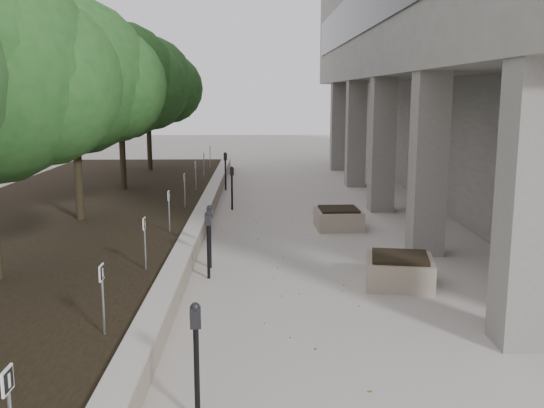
{
  "coord_description": "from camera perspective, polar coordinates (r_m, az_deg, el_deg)",
  "views": [
    {
      "loc": [
        -0.31,
        -7.12,
        3.54
      ],
      "look_at": [
        0.01,
        6.89,
        0.97
      ],
      "focal_mm": 40.1,
      "sensor_mm": 36.0,
      "label": 1
    }
  ],
  "objects": [
    {
      "name": "parking_sign_2",
      "position": [
        8.32,
        -15.59,
        -8.67
      ],
      "size": [
        0.04,
        0.22,
        0.96
      ],
      "primitive_type": null,
      "color": "black",
      "rests_on": "planting_bed"
    },
    {
      "name": "parking_sign_3",
      "position": [
        11.13,
        -11.84,
        -3.67
      ],
      "size": [
        0.04,
        0.22,
        0.96
      ],
      "primitive_type": null,
      "color": "black",
      "rests_on": "planting_bed"
    },
    {
      "name": "planting_bed",
      "position": [
        17.26,
        -18.77,
        -1.33
      ],
      "size": [
        7.0,
        26.0,
        0.4
      ],
      "primitive_type": "cube",
      "color": "black",
      "rests_on": "ground"
    },
    {
      "name": "planter_back",
      "position": [
        16.16,
        6.26,
        -1.33
      ],
      "size": [
        1.22,
        1.22,
        0.55
      ],
      "primitive_type": null,
      "rotation": [
        0.0,
        0.0,
        0.04
      ],
      "color": "tan",
      "rests_on": "ground"
    },
    {
      "name": "retaining_wall",
      "position": [
        16.52,
        -6.53,
        -1.17
      ],
      "size": [
        0.39,
        26.0,
        0.5
      ],
      "primitive_type": null,
      "color": "tan",
      "rests_on": "ground"
    },
    {
      "name": "ground",
      "position": [
        7.95,
        1.12,
        -16.04
      ],
      "size": [
        90.0,
        90.0,
        0.0
      ],
      "primitive_type": "plane",
      "color": "#AEA8A0",
      "rests_on": "ground"
    },
    {
      "name": "parking_sign_6",
      "position": [
        19.9,
        -7.17,
        2.62
      ],
      "size": [
        0.04,
        0.22,
        0.96
      ],
      "primitive_type": null,
      "color": "black",
      "rests_on": "planting_bed"
    },
    {
      "name": "parking_sign_4",
      "position": [
        14.02,
        -9.63,
        -0.7
      ],
      "size": [
        0.04,
        0.22,
        0.96
      ],
      "primitive_type": null,
      "color": "black",
      "rests_on": "planting_bed"
    },
    {
      "name": "parking_sign_5",
      "position": [
        16.95,
        -8.19,
        1.25
      ],
      "size": [
        0.04,
        0.22,
        0.96
      ],
      "primitive_type": null,
      "color": "black",
      "rests_on": "planting_bed"
    },
    {
      "name": "parking_meter_5",
      "position": [
        22.39,
        -4.39,
        3.09
      ],
      "size": [
        0.16,
        0.13,
        1.41
      ],
      "primitive_type": null,
      "rotation": [
        0.0,
        0.0,
        0.25
      ],
      "color": "black",
      "rests_on": "ground"
    },
    {
      "name": "parking_meter_1",
      "position": [
        6.78,
        -7.1,
        -14.61
      ],
      "size": [
        0.14,
        0.11,
        1.37
      ],
      "primitive_type": null,
      "rotation": [
        0.0,
        0.0,
        0.08
      ],
      "color": "black",
      "rests_on": "ground"
    },
    {
      "name": "crabapple_tree_3",
      "position": [
        15.77,
        -18.03,
        8.36
      ],
      "size": [
        4.6,
        4.0,
        5.44
      ],
      "primitive_type": null,
      "color": "#1E4C1D",
      "rests_on": "planting_bed"
    },
    {
      "name": "planter_front",
      "position": [
        11.64,
        11.87,
        -6.08
      ],
      "size": [
        1.42,
        1.42,
        0.57
      ],
      "primitive_type": null,
      "rotation": [
        0.0,
        0.0,
        -0.18
      ],
      "color": "tan",
      "rests_on": "ground"
    },
    {
      "name": "parking_meter_2",
      "position": [
        12.44,
        -5.86,
        -3.07
      ],
      "size": [
        0.13,
        0.09,
        1.31
      ],
      "primitive_type": null,
      "rotation": [
        0.0,
        0.0,
        -0.0
      ],
      "color": "black",
      "rests_on": "ground"
    },
    {
      "name": "parking_meter_3",
      "position": [
        11.74,
        -6.0,
        -3.85
      ],
      "size": [
        0.15,
        0.12,
        1.33
      ],
      "primitive_type": null,
      "rotation": [
        0.0,
        0.0,
        0.2
      ],
      "color": "black",
      "rests_on": "ground"
    },
    {
      "name": "parking_meter_4",
      "position": [
        18.6,
        -3.78,
        1.51
      ],
      "size": [
        0.15,
        0.13,
        1.35
      ],
      "primitive_type": null,
      "rotation": [
        0.0,
        0.0,
        0.27
      ],
      "color": "black",
      "rests_on": "ground"
    },
    {
      "name": "parking_sign_7",
      "position": [
        22.86,
        -6.41,
        3.64
      ],
      "size": [
        0.04,
        0.22,
        0.96
      ],
      "primitive_type": null,
      "color": "black",
      "rests_on": "planting_bed"
    },
    {
      "name": "berry_scatter",
      "position": [
        12.62,
        -0.29,
        -5.85
      ],
      "size": [
        3.3,
        14.1,
        0.02
      ],
      "primitive_type": null,
      "color": "#96220A",
      "rests_on": "ground"
    },
    {
      "name": "parking_sign_8",
      "position": [
        25.83,
        -5.83,
        4.42
      ],
      "size": [
        0.04,
        0.22,
        0.96
      ],
      "primitive_type": null,
      "color": "black",
      "rests_on": "planting_bed"
    },
    {
      "name": "crabapple_tree_5",
      "position": [
        25.52,
        -11.58,
        9.24
      ],
      "size": [
        4.6,
        4.0,
        5.44
      ],
      "primitive_type": null,
      "color": "#1E4C1D",
      "rests_on": "planting_bed"
    },
    {
      "name": "crabapple_tree_4",
      "position": [
        20.61,
        -14.04,
        8.92
      ],
      "size": [
        4.6,
        4.0,
        5.44
      ],
      "primitive_type": null,
      "color": "#1E4C1D",
      "rests_on": "planting_bed"
    }
  ]
}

